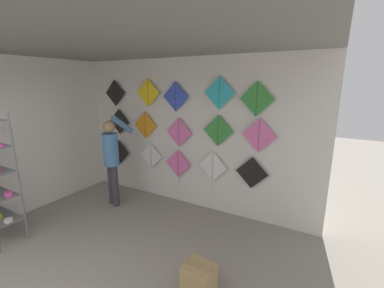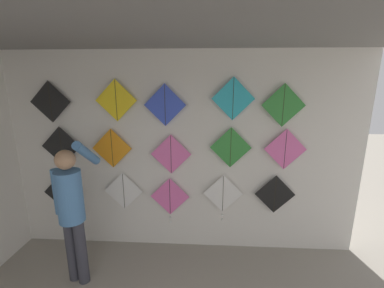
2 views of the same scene
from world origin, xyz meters
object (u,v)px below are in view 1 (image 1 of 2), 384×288
object	(u,v)px
kite_2	(178,165)
kite_14	(257,99)
kite_6	(145,125)
kite_7	(179,132)
cardboard_box	(199,278)
kite_4	(252,173)
kite_9	(259,136)
shopkeeper	(112,155)
kite_13	(219,93)
kite_0	(119,152)
kite_10	(115,93)
kite_11	(148,93)
kite_8	(218,131)
kite_3	(213,168)
kite_1	(151,156)
kite_12	(176,97)
kite_5	(119,122)

from	to	relation	value
kite_2	kite_14	world-z (taller)	kite_14
kite_6	kite_7	world-z (taller)	kite_6
cardboard_box	kite_4	bearing A→B (deg)	88.93
kite_7	kite_9	world-z (taller)	kite_9
shopkeeper	kite_13	world-z (taller)	kite_13
kite_0	cardboard_box	bearing A→B (deg)	-30.97
kite_10	kite_13	xyz separation A→B (m)	(2.42, 0.00, 0.05)
kite_4	kite_11	world-z (taller)	kite_11
kite_2	kite_8	size ratio (longest dim) A/B	1.25
kite_2	kite_3	bearing A→B (deg)	0.00
kite_4	kite_8	size ratio (longest dim) A/B	1.00
shopkeeper	kite_1	xyz separation A→B (m)	(0.38, 0.71, -0.13)
kite_12	kite_5	bearing A→B (deg)	180.00
kite_1	kite_13	bearing A→B (deg)	0.00
kite_0	kite_1	bearing A→B (deg)	0.00
kite_1	shopkeeper	bearing A→B (deg)	-117.88
kite_5	cardboard_box	bearing A→B (deg)	-31.53
kite_8	kite_5	bearing A→B (deg)	180.00
kite_4	kite_11	bearing A→B (deg)	180.00
kite_0	kite_14	size ratio (longest dim) A/B	1.00
kite_0	kite_5	xyz separation A→B (m)	(0.07, 0.00, 0.69)
kite_2	kite_10	distance (m)	2.07
kite_0	kite_2	xyz separation A→B (m)	(1.57, -0.00, -0.05)
kite_5	kite_7	size ratio (longest dim) A/B	1.00
kite_2	kite_12	size ratio (longest dim) A/B	1.25
kite_3	kite_7	bearing A→B (deg)	179.95
kite_7	kite_14	size ratio (longest dim) A/B	1.00
kite_12	kite_14	world-z (taller)	kite_14
kite_2	kite_10	bearing A→B (deg)	179.98
kite_10	kite_12	size ratio (longest dim) A/B	1.00
kite_1	kite_10	bearing A→B (deg)	180.00
kite_10	kite_12	bearing A→B (deg)	0.00
kite_3	kite_12	xyz separation A→B (m)	(-0.79, 0.00, 1.25)
shopkeeper	kite_6	size ratio (longest dim) A/B	3.22
kite_3	kite_6	world-z (taller)	kite_6
shopkeeper	kite_11	bearing A→B (deg)	79.46
kite_6	kite_12	bearing A→B (deg)	0.00
kite_2	kite_9	bearing A→B (deg)	0.03
shopkeeper	kite_14	world-z (taller)	kite_14
kite_9	kite_13	xyz separation A→B (m)	(-0.71, 0.00, 0.66)
kite_1	kite_12	size ratio (longest dim) A/B	1.00
kite_3	kite_11	bearing A→B (deg)	179.97
shopkeeper	kite_3	xyz separation A→B (m)	(1.79, 0.71, -0.16)
kite_8	kite_9	distance (m)	0.72
kite_3	kite_14	distance (m)	1.45
kite_11	kite_13	xyz separation A→B (m)	(1.52, 0.00, 0.03)
kite_5	kite_13	xyz separation A→B (m)	(2.34, 0.00, 0.66)
kite_2	kite_10	world-z (taller)	kite_10
shopkeeper	kite_12	xyz separation A→B (m)	(1.00, 0.71, 1.09)
kite_7	kite_8	size ratio (longest dim) A/B	1.00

